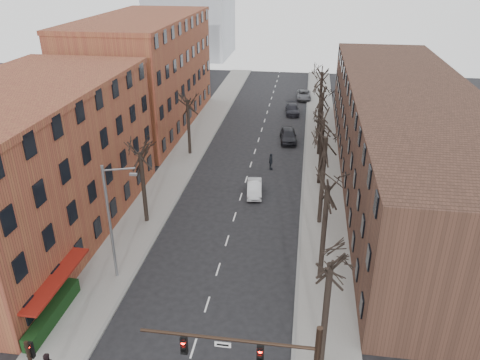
% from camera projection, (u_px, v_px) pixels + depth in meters
% --- Properties ---
extents(sidewalk_left, '(4.00, 90.00, 0.15)m').
position_uv_depth(sidewalk_left, '(189.00, 150.00, 56.91)').
color(sidewalk_left, gray).
rests_on(sidewalk_left, ground).
extents(sidewalk_right, '(4.00, 90.00, 0.15)m').
position_uv_depth(sidewalk_right, '(322.00, 158.00, 54.82)').
color(sidewalk_right, gray).
rests_on(sidewalk_right, ground).
extents(building_left_near, '(12.00, 26.00, 12.00)m').
position_uv_depth(building_left_near, '(28.00, 168.00, 37.55)').
color(building_left_near, brown).
rests_on(building_left_near, ground).
extents(building_left_far, '(12.00, 28.00, 14.00)m').
position_uv_depth(building_left_far, '(145.00, 75.00, 63.00)').
color(building_left_far, brown).
rests_on(building_left_far, ground).
extents(building_right, '(12.00, 50.00, 10.00)m').
position_uv_depth(building_right, '(406.00, 136.00, 47.18)').
color(building_right, '#482C21').
rests_on(building_right, ground).
extents(awning_left, '(1.20, 7.00, 0.15)m').
position_uv_depth(awning_left, '(63.00, 311.00, 31.24)').
color(awning_left, maroon).
rests_on(awning_left, ground).
extents(hedge, '(0.80, 6.00, 1.00)m').
position_uv_depth(hedge, '(53.00, 313.00, 30.08)').
color(hedge, '#133512').
rests_on(hedge, sidewalk_left).
extents(tree_right_b, '(5.20, 5.20, 10.80)m').
position_uv_depth(tree_right_b, '(320.00, 278.00, 34.37)').
color(tree_right_b, black).
rests_on(tree_right_b, ground).
extents(tree_right_c, '(5.20, 5.20, 11.60)m').
position_uv_depth(tree_right_c, '(319.00, 223.00, 41.51)').
color(tree_right_c, black).
rests_on(tree_right_c, ground).
extents(tree_right_d, '(5.20, 5.20, 10.00)m').
position_uv_depth(tree_right_d, '(318.00, 184.00, 48.65)').
color(tree_right_d, black).
rests_on(tree_right_d, ground).
extents(tree_right_e, '(5.20, 5.20, 10.80)m').
position_uv_depth(tree_right_e, '(318.00, 155.00, 55.80)').
color(tree_right_e, black).
rests_on(tree_right_e, ground).
extents(tree_right_f, '(5.20, 5.20, 11.60)m').
position_uv_depth(tree_right_f, '(318.00, 132.00, 62.94)').
color(tree_right_f, black).
rests_on(tree_right_f, ground).
extents(tree_left_a, '(5.20, 5.20, 9.50)m').
position_uv_depth(tree_left_a, '(147.00, 222.00, 41.72)').
color(tree_left_a, black).
rests_on(tree_left_a, ground).
extents(tree_left_b, '(5.20, 5.20, 9.50)m').
position_uv_depth(tree_left_b, '(190.00, 154.00, 56.00)').
color(tree_left_b, black).
rests_on(tree_left_b, ground).
extents(streetlight, '(2.45, 0.22, 9.03)m').
position_uv_depth(streetlight, '(112.00, 218.00, 32.34)').
color(streetlight, slate).
rests_on(streetlight, ground).
extents(silver_sedan, '(1.85, 4.16, 1.33)m').
position_uv_depth(silver_sedan, '(254.00, 188.00, 46.26)').
color(silver_sedan, silver).
rests_on(silver_sedan, ground).
extents(parked_car_near, '(2.48, 5.11, 1.68)m').
position_uv_depth(parked_car_near, '(288.00, 135.00, 59.52)').
color(parked_car_near, black).
rests_on(parked_car_near, ground).
extents(parked_car_mid, '(2.38, 4.92, 1.38)m').
position_uv_depth(parked_car_mid, '(292.00, 109.00, 70.12)').
color(parked_car_mid, black).
rests_on(parked_car_mid, ground).
extents(parked_car_far, '(2.44, 5.03, 1.38)m').
position_uv_depth(parked_car_far, '(304.00, 95.00, 77.41)').
color(parked_car_far, slate).
rests_on(parked_car_far, ground).
extents(pedestrian_crossing, '(0.65, 1.16, 1.87)m').
position_uv_depth(pedestrian_crossing, '(271.00, 162.00, 51.61)').
color(pedestrian_crossing, black).
rests_on(pedestrian_crossing, ground).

